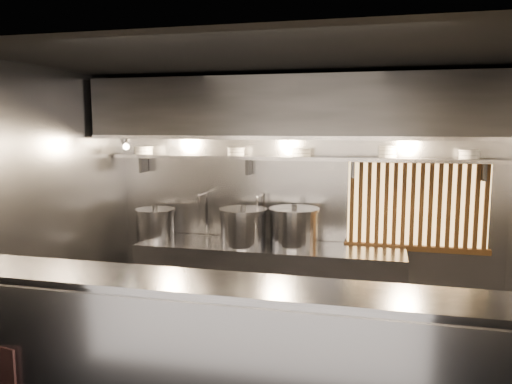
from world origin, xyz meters
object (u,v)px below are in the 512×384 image
at_px(pendant_bulb, 288,151).
at_px(stock_pot_mid, 294,227).
at_px(heat_lamp, 125,141).
at_px(stock_pot_right, 243,227).
at_px(stock_pot_left, 155,224).

height_order(pendant_bulb, stock_pot_mid, pendant_bulb).
xyz_separation_m(heat_lamp, stock_pot_right, (1.31, 0.23, -0.96)).
distance_m(pendant_bulb, stock_pot_left, 1.82).
bearing_deg(stock_pot_right, stock_pot_mid, 8.26).
distance_m(heat_lamp, stock_pot_left, 1.05).
height_order(heat_lamp, pendant_bulb, heat_lamp).
relative_size(stock_pot_left, stock_pot_mid, 0.90).
distance_m(heat_lamp, stock_pot_mid, 2.13).
relative_size(stock_pot_mid, stock_pot_right, 1.26).
height_order(stock_pot_mid, stock_pot_right, stock_pot_mid).
distance_m(heat_lamp, pendant_bulb, 1.83).
relative_size(stock_pot_left, stock_pot_right, 1.13).
xyz_separation_m(heat_lamp, stock_pot_left, (0.20, 0.30, -0.99)).
distance_m(heat_lamp, stock_pot_right, 1.64).
bearing_deg(stock_pot_left, stock_pot_right, -3.48).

